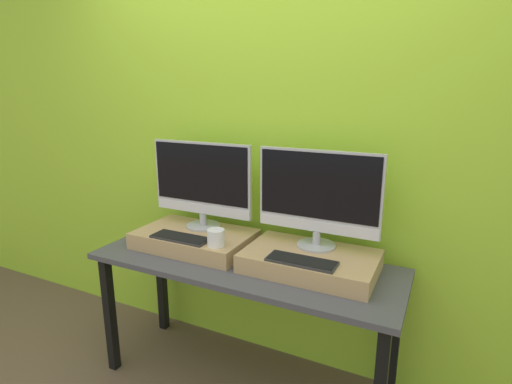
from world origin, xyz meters
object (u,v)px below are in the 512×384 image
Objects in this scene: keyboard_left at (181,238)px; keyboard_right at (302,261)px; mug at (216,238)px; monitor_left at (202,182)px; monitor_right at (318,196)px.

keyboard_right is (0.69, 0.00, 0.00)m from keyboard_left.
monitor_left is at bearing 135.58° from mug.
monitor_left is 0.39m from mug.
keyboard_left is at bearing 180.00° from mug.
monitor_right is 0.34m from keyboard_right.
mug is at bearing -154.75° from monitor_right.
keyboard_right is at bearing -17.66° from monitor_left.
keyboard_left is 3.66× the size of mug.
monitor_left is 1.91× the size of keyboard_right.
keyboard_left is at bearing 180.00° from keyboard_right.
keyboard_right is at bearing 0.00° from mug.
keyboard_left is 1.00× the size of keyboard_right.
keyboard_right is (0.46, 0.00, -0.04)m from mug.
mug reaches higher than keyboard_left.
mug is 0.47m from keyboard_right.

